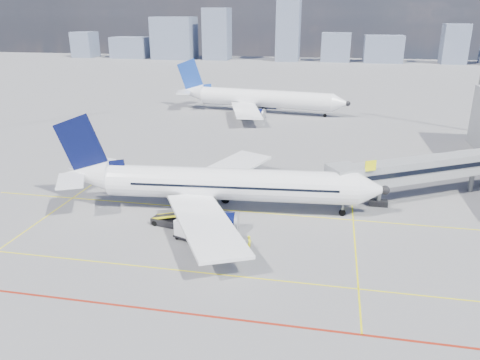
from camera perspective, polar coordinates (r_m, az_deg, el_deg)
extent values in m
plane|color=gray|center=(47.45, -3.31, -7.49)|extent=(420.00, 420.00, 0.00)
cube|color=#F0EC0C|center=(54.48, -1.24, -3.72)|extent=(60.00, 0.18, 0.01)
cube|color=#F0EC0C|center=(42.40, -5.34, -11.11)|extent=(80.00, 0.15, 0.01)
cube|color=#F0EC0C|center=(48.09, 13.85, -7.69)|extent=(0.15, 28.00, 0.01)
cube|color=#F0EC0C|center=(61.64, -19.73, -2.08)|extent=(0.15, 30.00, 0.01)
cube|color=maroon|center=(37.63, -7.97, -15.66)|extent=(90.00, 0.25, 0.01)
cube|color=gray|center=(60.76, 21.47, 1.30)|extent=(20.84, 13.93, 2.60)
cube|color=black|center=(60.71, 21.49, 1.48)|extent=(20.52, 13.82, 0.55)
cube|color=gray|center=(54.34, 12.51, 0.14)|extent=(4.49, 4.56, 3.00)
cube|color=black|center=(58.03, 16.47, -2.69)|extent=(2.20, 1.00, 0.70)
cylinder|color=slate|center=(57.55, 16.60, -1.45)|extent=(0.56, 0.56, 2.70)
cylinder|color=slate|center=(66.48, 26.44, 0.33)|extent=(0.60, 0.60, 3.90)
cube|color=#F0EC0C|center=(53.76, 15.63, 1.68)|extent=(1.26, 0.82, 1.20)
cube|color=slate|center=(263.93, -18.37, 15.41)|extent=(10.43, 11.41, 12.50)
cube|color=slate|center=(252.78, -13.13, 15.46)|extent=(18.21, 12.73, 10.21)
cube|color=slate|center=(244.08, -8.00, 16.78)|extent=(20.09, 15.54, 19.92)
cube|color=slate|center=(237.87, -2.81, 17.36)|extent=(12.20, 11.81, 24.02)
cube|color=slate|center=(232.01, 5.92, 17.66)|extent=(10.68, 12.01, 27.56)
cube|color=slate|center=(231.31, 11.60, 15.58)|extent=(13.22, 9.35, 13.08)
cube|color=slate|center=(232.37, 17.07, 15.03)|extent=(17.21, 11.36, 12.10)
cube|color=slate|center=(237.01, 24.69, 14.84)|extent=(10.72, 8.89, 17.24)
cylinder|color=white|center=(53.12, -1.15, -0.52)|extent=(28.44, 6.04, 3.67)
cone|color=white|center=(53.54, 15.89, -1.14)|extent=(3.69, 3.94, 3.67)
sphere|color=black|center=(53.78, 17.27, -1.19)|extent=(1.12, 1.12, 1.04)
cone|color=white|center=(57.62, -18.30, 0.63)|extent=(6.31, 4.16, 3.67)
cube|color=black|center=(53.16, 14.64, -0.57)|extent=(1.53, 1.53, 0.42)
cube|color=white|center=(61.56, -1.43, 1.36)|extent=(9.73, 16.28, 0.54)
cube|color=white|center=(45.99, -4.25, -5.26)|extent=(11.78, 15.97, 0.54)
cylinder|color=#070C35|center=(59.01, -0.91, -0.67)|extent=(3.56, 2.44, 2.16)
cylinder|color=#070C35|center=(49.03, -2.50, -5.09)|extent=(3.56, 2.44, 2.16)
cylinder|color=#A2A4A9|center=(58.83, 0.82, -0.74)|extent=(0.52, 2.24, 2.22)
cylinder|color=#A2A4A9|center=(48.80, -0.41, -5.19)|extent=(0.52, 2.24, 2.22)
cube|color=#070C35|center=(56.69, -18.65, 3.73)|extent=(6.45, 0.84, 8.02)
cube|color=#070C35|center=(56.42, -16.31, 1.51)|extent=(5.31, 0.73, 2.03)
cube|color=white|center=(60.27, -17.52, 1.87)|extent=(4.25, 5.87, 0.21)
cube|color=white|center=(55.11, -19.94, -0.05)|extent=(4.90, 5.98, 0.21)
cylinder|color=slate|center=(53.96, 12.40, -3.41)|extent=(0.30, 0.30, 1.80)
cylinder|color=black|center=(54.16, 12.36, -3.92)|extent=(0.78, 0.34, 0.76)
cylinder|color=slate|center=(56.40, -1.76, -2.01)|extent=(0.35, 0.35, 1.60)
cylinder|color=black|center=(56.51, -1.76, -2.30)|extent=(1.05, 0.73, 1.00)
cylinder|color=slate|center=(51.94, -2.51, -4.00)|extent=(0.35, 0.35, 1.60)
cylinder|color=black|center=(52.06, -2.50, -4.30)|extent=(1.05, 0.73, 1.00)
cube|color=black|center=(54.67, -0.42, 0.39)|extent=(23.08, 2.05, 0.24)
cube|color=black|center=(51.28, -0.89, -0.94)|extent=(23.08, 2.05, 0.24)
cylinder|color=white|center=(107.94, 3.12, 9.88)|extent=(30.73, 8.40, 3.96)
cone|color=white|center=(104.47, 12.24, 9.14)|extent=(4.20, 4.46, 3.96)
sphere|color=black|center=(104.31, 13.02, 9.07)|extent=(1.27, 1.27, 1.12)
cone|color=white|center=(114.40, -5.94, 10.65)|extent=(7.02, 4.88, 3.96)
cube|color=black|center=(104.55, 11.54, 9.51)|extent=(1.73, 1.73, 0.46)
cube|color=white|center=(117.20, 3.68, 10.11)|extent=(13.47, 16.99, 0.59)
cube|color=white|center=(100.03, 0.74, 8.49)|extent=(9.59, 17.57, 0.59)
cylinder|color=#070C35|center=(114.07, 3.71, 9.20)|extent=(3.96, 2.85, 2.34)
cylinder|color=#070C35|center=(102.99, 1.87, 8.09)|extent=(3.96, 2.85, 2.34)
cylinder|color=#A2A4A9|center=(113.57, 4.66, 9.13)|extent=(0.70, 2.42, 2.40)
cylinder|color=#A2A4A9|center=(102.43, 2.91, 8.01)|extent=(0.70, 2.42, 2.40)
cube|color=#153996|center=(113.91, -6.00, 12.39)|extent=(6.94, 1.35, 8.66)
cube|color=#153996|center=(113.23, -4.82, 11.14)|extent=(5.71, 1.14, 2.19)
cube|color=white|center=(117.43, -5.44, 11.07)|extent=(5.51, 6.45, 0.22)
cube|color=white|center=(111.64, -6.86, 10.58)|extent=(4.30, 6.25, 0.22)
cylinder|color=black|center=(111.22, 2.98, 8.71)|extent=(1.08, 0.79, 1.00)
cylinder|color=black|center=(106.27, 2.15, 8.20)|extent=(1.08, 0.79, 1.00)
cylinder|color=black|center=(105.50, 10.31, 7.75)|extent=(0.79, 0.39, 0.76)
cube|color=white|center=(45.69, -1.01, -7.77)|extent=(2.62, 1.99, 0.85)
cube|color=white|center=(45.61, -1.47, -6.94)|extent=(1.41, 1.50, 0.63)
cube|color=black|center=(45.51, -1.47, -6.70)|extent=(1.29, 1.42, 0.37)
cylinder|color=black|center=(45.80, -2.31, -8.12)|extent=(0.64, 0.42, 0.59)
cylinder|color=black|center=(46.67, -1.52, -7.55)|extent=(0.64, 0.42, 0.59)
cylinder|color=black|center=(45.00, -0.48, -8.64)|extent=(0.64, 0.42, 0.59)
cylinder|color=black|center=(45.87, 0.28, -8.05)|extent=(0.64, 0.42, 0.59)
cube|color=black|center=(47.72, -5.80, -6.95)|extent=(4.09, 2.87, 0.19)
cube|color=white|center=(47.85, -6.74, -5.70)|extent=(2.06, 2.03, 1.61)
cube|color=white|center=(46.81, -4.92, -6.23)|extent=(2.06, 2.03, 1.61)
cylinder|color=black|center=(48.11, -7.72, -7.03)|extent=(0.36, 0.25, 0.33)
cylinder|color=black|center=(49.12, -6.65, -6.39)|extent=(0.36, 0.25, 0.33)
cylinder|color=black|center=(46.50, -4.89, -7.91)|extent=(0.36, 0.25, 0.33)
cylinder|color=black|center=(47.54, -3.85, -7.23)|extent=(0.36, 0.25, 0.33)
cube|color=black|center=(51.05, -8.48, -5.09)|extent=(4.34, 2.30, 0.69)
cube|color=black|center=(50.25, -7.77, -4.18)|extent=(5.96, 2.18, 1.81)
cube|color=#F0EC0C|center=(50.67, -7.46, -3.96)|extent=(5.80, 1.31, 1.89)
cube|color=#F0EC0C|center=(49.83, -8.09, -4.41)|extent=(5.80, 1.31, 1.89)
cylinder|color=black|center=(51.37, -10.38, -5.22)|extent=(0.63, 0.35, 0.59)
cylinder|color=black|center=(52.41, -9.56, -4.65)|extent=(0.63, 0.35, 0.59)
cylinder|color=black|center=(49.83, -7.33, -5.86)|extent=(0.63, 0.35, 0.59)
cylinder|color=black|center=(50.90, -6.56, -5.26)|extent=(0.63, 0.35, 0.59)
imported|color=yellow|center=(45.32, 1.15, -7.70)|extent=(0.40, 0.60, 1.60)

